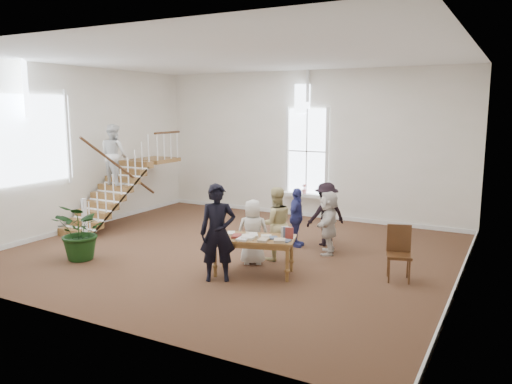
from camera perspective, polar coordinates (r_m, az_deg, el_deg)
The scene contains 12 objects.
ground at distance 11.95m, azimuth -2.57°, elevation -6.81°, with size 10.00×10.00×0.00m, color #4A2A1D.
room_shell at distance 15.68m, azimuth 5.65°, elevation -1.38°, with size 10.49×10.00×10.00m.
staircase at distance 14.82m, azimuth -15.69°, elevation 2.45°, with size 1.10×4.10×2.92m.
library_table at distance 10.17m, azimuth -0.24°, elevation -5.65°, with size 1.83×1.27×0.84m.
police_officer at distance 9.80m, azimuth -4.40°, elevation -4.66°, with size 0.70×0.46×1.93m, color black.
elderly_woman at distance 10.85m, azimuth -0.37°, elevation -4.59°, with size 0.70×0.45×1.43m, color silver.
person_yellow at distance 11.12m, azimuth 2.23°, elevation -3.65°, with size 0.80×0.62×1.65m, color #D3C384.
woman_cluster_a at distance 12.24m, azimuth 4.64°, elevation -2.92°, with size 0.85×0.35×1.45m, color #363B83.
woman_cluster_b at distance 12.42m, azimuth 8.02°, elevation -2.52°, with size 1.02×0.58×1.57m, color black.
woman_cluster_c at distance 11.73m, azimuth 8.29°, elevation -3.47°, with size 1.37×0.44×1.48m, color silver.
floor_plant at distance 11.80m, azimuth -19.28°, elevation -4.30°, with size 1.17×1.01×1.30m, color black.
side_chair at distance 10.32m, azimuth 16.02°, elevation -6.29°, with size 0.58×0.58×1.09m.
Camera 1 is at (5.88, -9.84, 3.37)m, focal length 35.00 mm.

